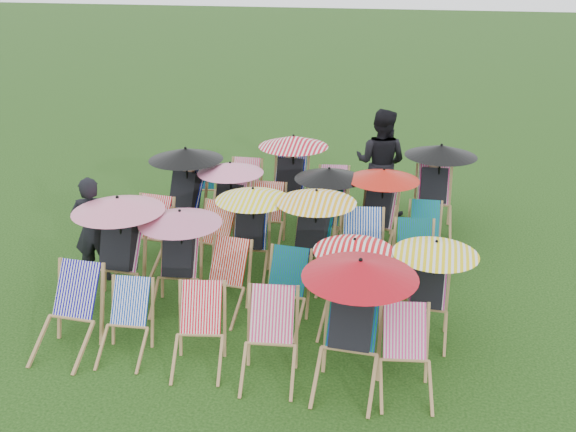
% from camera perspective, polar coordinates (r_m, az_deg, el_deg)
% --- Properties ---
extents(ground, '(100.00, 100.00, 0.00)m').
position_cam_1_polar(ground, '(9.38, -0.79, -5.59)').
color(ground, black).
rests_on(ground, ground).
extents(deckchair_0, '(0.67, 0.92, 0.98)m').
position_cam_1_polar(deckchair_0, '(7.99, -19.10, -8.25)').
color(deckchair_0, '#A27B4B').
rests_on(deckchair_0, ground).
extents(deckchair_1, '(0.62, 0.81, 0.84)m').
position_cam_1_polar(deckchair_1, '(7.77, -14.33, -9.19)').
color(deckchair_1, '#A27B4B').
rests_on(deckchair_1, ground).
extents(deckchair_2, '(0.72, 0.91, 0.89)m').
position_cam_1_polar(deckchair_2, '(7.40, -7.97, -10.13)').
color(deckchair_2, '#A27B4B').
rests_on(deckchair_2, ground).
extents(deckchair_3, '(0.72, 0.93, 0.93)m').
position_cam_1_polar(deckchair_3, '(7.14, -1.65, -10.99)').
color(deckchair_3, '#A27B4B').
rests_on(deckchair_3, ground).
extents(deckchair_4, '(1.23, 1.28, 1.46)m').
position_cam_1_polar(deckchair_4, '(6.91, 5.69, -9.42)').
color(deckchair_4, '#A27B4B').
rests_on(deckchair_4, ground).
extents(deckchair_5, '(0.70, 0.89, 0.88)m').
position_cam_1_polar(deckchair_5, '(7.04, 10.44, -12.20)').
color(deckchair_5, '#A27B4B').
rests_on(deckchair_5, ground).
extents(deckchair_6, '(1.21, 1.26, 1.44)m').
position_cam_1_polar(deckchair_6, '(8.83, -15.11, -2.76)').
color(deckchair_6, '#A27B4B').
rests_on(deckchair_6, ground).
extents(deckchair_7, '(1.10, 1.17, 1.30)m').
position_cam_1_polar(deckchair_7, '(8.58, -9.81, -3.61)').
color(deckchair_7, '#A27B4B').
rests_on(deckchair_7, ground).
extents(deckchair_8, '(0.66, 0.88, 0.90)m').
position_cam_1_polar(deckchair_8, '(8.40, -5.85, -5.77)').
color(deckchair_8, '#A27B4B').
rests_on(deckchair_8, ground).
extents(deckchair_9, '(0.65, 0.87, 0.90)m').
position_cam_1_polar(deckchair_9, '(8.10, -0.47, -6.76)').
color(deckchair_9, '#A27B4B').
rests_on(deckchair_9, ground).
extents(deckchair_10, '(1.01, 1.06, 1.19)m').
position_cam_1_polar(deckchair_10, '(7.95, 5.36, -6.00)').
color(deckchair_10, '#A27B4B').
rests_on(deckchair_10, ground).
extents(deckchair_11, '(1.03, 1.07, 1.22)m').
position_cam_1_polar(deckchair_11, '(7.97, 12.42, -6.28)').
color(deckchair_11, '#A27B4B').
rests_on(deckchair_11, ground).
extents(deckchair_12, '(0.72, 0.95, 0.97)m').
position_cam_1_polar(deckchair_12, '(9.83, -12.58, -1.64)').
color(deckchair_12, '#A27B4B').
rests_on(deckchair_12, ground).
extents(deckchair_13, '(0.78, 0.97, 0.94)m').
position_cam_1_polar(deckchair_13, '(9.52, -7.00, -2.16)').
color(deckchair_13, '#A27B4B').
rests_on(deckchair_13, ground).
extents(deckchair_14, '(1.09, 1.16, 1.29)m').
position_cam_1_polar(deckchair_14, '(9.28, -3.43, -1.29)').
color(deckchair_14, '#A27B4B').
rests_on(deckchair_14, ground).
extents(deckchair_15, '(1.13, 1.20, 1.34)m').
position_cam_1_polar(deckchair_15, '(9.06, 2.01, -1.67)').
color(deckchair_15, '#A27B4B').
rests_on(deckchair_15, ground).
extents(deckchair_16, '(0.83, 1.04, 1.03)m').
position_cam_1_polar(deckchair_16, '(9.03, 6.65, -3.26)').
color(deckchair_16, '#A27B4B').
rests_on(deckchair_16, ground).
extents(deckchair_17, '(0.69, 0.90, 0.92)m').
position_cam_1_polar(deckchair_17, '(9.07, 11.16, -3.82)').
color(deckchair_17, '#A27B4B').
rests_on(deckchair_17, ground).
extents(deckchair_18, '(1.22, 1.30, 1.45)m').
position_cam_1_polar(deckchair_18, '(10.78, -9.41, 2.34)').
color(deckchair_18, '#A27B4B').
rests_on(deckchair_18, ground).
extents(deckchair_19, '(1.08, 1.15, 1.28)m').
position_cam_1_polar(deckchair_19, '(10.49, -5.51, 1.47)').
color(deckchair_19, '#A27B4B').
rests_on(deckchair_19, ground).
extents(deckchair_20, '(0.66, 0.90, 0.94)m').
position_cam_1_polar(deckchair_20, '(10.28, -2.09, -0.11)').
color(deckchair_20, '#A27B4B').
rests_on(deckchair_20, ground).
extents(deckchair_21, '(1.09, 1.15, 1.29)m').
position_cam_1_polar(deckchair_21, '(10.15, 3.20, 0.85)').
color(deckchair_21, '#A27B4B').
rests_on(deckchair_21, ground).
extents(deckchair_22, '(1.11, 1.18, 1.32)m').
position_cam_1_polar(deckchair_22, '(10.10, 7.97, 0.63)').
color(deckchair_22, '#A27B4B').
rests_on(deckchair_22, ground).
extents(deckchair_23, '(0.60, 0.80, 0.83)m').
position_cam_1_polar(deckchair_23, '(10.03, 12.07, -1.54)').
color(deckchair_23, '#A27B4B').
rests_on(deckchair_23, ground).
extents(deckchair_24, '(0.76, 0.96, 0.95)m').
position_cam_1_polar(deckchair_24, '(11.78, -7.90, 2.67)').
color(deckchair_24, '#A27B4B').
rests_on(deckchair_24, ground).
extents(deckchair_25, '(0.67, 0.90, 0.93)m').
position_cam_1_polar(deckchair_25, '(11.57, -4.01, 2.43)').
color(deckchair_25, '#A27B4B').
rests_on(deckchair_25, ground).
extents(deckchair_26, '(1.22, 1.28, 1.45)m').
position_cam_1_polar(deckchair_26, '(11.33, 0.14, 3.66)').
color(deckchair_26, '#A27B4B').
rests_on(deckchair_26, ground).
extents(deckchair_27, '(0.69, 0.89, 0.90)m').
position_cam_1_polar(deckchair_27, '(11.26, 4.04, 1.76)').
color(deckchair_27, '#A27B4B').
rests_on(deckchair_27, ground).
extents(deckchair_28, '(0.66, 0.86, 0.87)m').
position_cam_1_polar(deckchair_28, '(11.19, 8.26, 1.38)').
color(deckchair_28, '#A27B4B').
rests_on(deckchair_28, ground).
extents(deckchair_29, '(1.21, 1.27, 1.43)m').
position_cam_1_polar(deckchair_29, '(11.14, 12.98, 2.68)').
color(deckchair_29, '#A27B4B').
rests_on(deckchair_29, ground).
extents(person_left, '(0.65, 0.52, 1.55)m').
position_cam_1_polar(person_left, '(9.47, -16.94, -1.14)').
color(person_left, black).
rests_on(person_left, ground).
extents(person_rear, '(1.08, 0.92, 1.93)m').
position_cam_1_polar(person_rear, '(11.48, 8.23, 4.71)').
color(person_rear, black).
rests_on(person_rear, ground).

